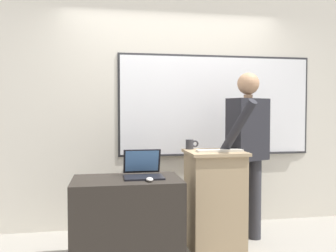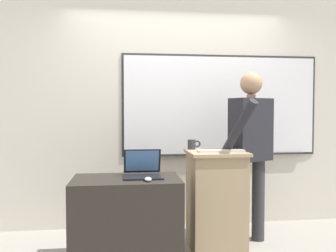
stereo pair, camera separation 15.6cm
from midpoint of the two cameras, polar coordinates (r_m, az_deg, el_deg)
back_wall at (r=4.20m, az=2.65°, el=3.05°), size 6.40×0.17×2.78m
lectern_podium at (r=3.56m, az=8.95°, el=-11.65°), size 0.55×0.54×0.96m
side_desk at (r=3.22m, az=-5.26°, el=-14.99°), size 0.94×0.57×0.76m
person_presenter at (r=3.72m, az=14.33°, el=-2.79°), size 0.60×0.69×1.74m
laptop at (r=3.20m, az=-2.67°, el=-6.96°), size 0.34×0.34×0.24m
wireless_keyboard at (r=3.42m, az=9.79°, el=-3.95°), size 0.44×0.11×0.02m
computer_mouse_by_laptop at (r=2.98m, az=-1.71°, el=-8.54°), size 0.06×0.10×0.03m
coffee_mug at (r=3.61m, az=5.15°, el=-2.95°), size 0.13×0.08×0.10m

